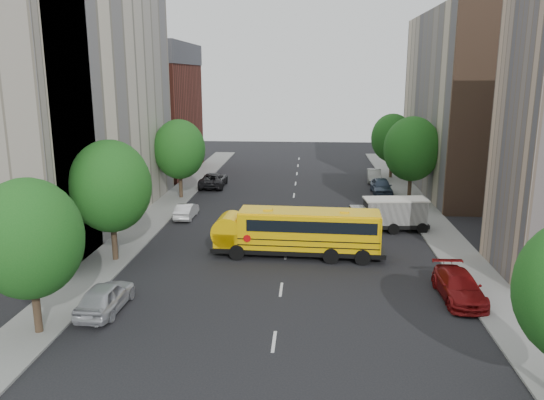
# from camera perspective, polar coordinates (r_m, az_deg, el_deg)

# --- Properties ---
(ground) EXTENTS (120.00, 120.00, 0.00)m
(ground) POSITION_cam_1_polar(r_m,az_deg,el_deg) (37.76, 1.64, -4.89)
(ground) COLOR black
(ground) RESTS_ON ground
(sidewalk_left) EXTENTS (3.00, 80.00, 0.12)m
(sidewalk_left) POSITION_cam_1_polar(r_m,az_deg,el_deg) (44.42, -13.08, -2.36)
(sidewalk_left) COLOR slate
(sidewalk_left) RESTS_ON ground
(sidewalk_right) EXTENTS (3.00, 80.00, 0.12)m
(sidewalk_right) POSITION_cam_1_polar(r_m,az_deg,el_deg) (43.66, 17.21, -2.89)
(sidewalk_right) COLOR slate
(sidewalk_right) RESTS_ON ground
(lane_markings) EXTENTS (0.15, 64.00, 0.01)m
(lane_markings) POSITION_cam_1_polar(r_m,az_deg,el_deg) (47.35, 2.16, -1.11)
(lane_markings) COLOR silver
(lane_markings) RESTS_ON ground
(building_left_cream) EXTENTS (10.00, 26.00, 20.00)m
(building_left_cream) POSITION_cam_1_polar(r_m,az_deg,el_deg) (46.18, -21.23, 10.21)
(building_left_cream) COLOR beige
(building_left_cream) RESTS_ON ground
(building_left_redbrick) EXTENTS (10.00, 15.00, 13.00)m
(building_left_redbrick) POSITION_cam_1_polar(r_m,az_deg,el_deg) (66.95, -13.01, 8.44)
(building_left_redbrick) COLOR maroon
(building_left_redbrick) RESTS_ON ground
(building_right_far) EXTENTS (10.00, 22.00, 18.00)m
(building_right_far) POSITION_cam_1_polar(r_m,az_deg,el_deg) (58.31, 20.83, 9.71)
(building_right_far) COLOR #C2B297
(building_right_far) RESTS_ON ground
(building_right_sidewall) EXTENTS (10.10, 0.30, 18.00)m
(building_right_sidewall) POSITION_cam_1_polar(r_m,az_deg,el_deg) (47.88, 24.56, 8.79)
(building_right_sidewall) COLOR brown
(building_right_sidewall) RESTS_ON ground
(street_tree_0) EXTENTS (4.80, 4.80, 7.41)m
(street_tree_0) POSITION_cam_1_polar(r_m,az_deg,el_deg) (26.14, -24.67, -3.81)
(street_tree_0) COLOR #38281C
(street_tree_0) RESTS_ON ground
(street_tree_1) EXTENTS (5.12, 5.12, 7.90)m
(street_tree_1) POSITION_cam_1_polar(r_m,az_deg,el_deg) (34.87, -16.98, 1.41)
(street_tree_1) COLOR #38281C
(street_tree_1) RESTS_ON ground
(street_tree_2) EXTENTS (4.99, 4.99, 7.71)m
(street_tree_2) POSITION_cam_1_polar(r_m,az_deg,el_deg) (51.84, -9.94, 5.39)
(street_tree_2) COLOR #38281C
(street_tree_2) RESTS_ON ground
(street_tree_4) EXTENTS (5.25, 5.25, 8.10)m
(street_tree_4) POSITION_cam_1_polar(r_m,az_deg,el_deg) (51.19, 14.82, 5.33)
(street_tree_4) COLOR #38281C
(street_tree_4) RESTS_ON ground
(street_tree_5) EXTENTS (4.86, 4.86, 7.51)m
(street_tree_5) POSITION_cam_1_polar(r_m,az_deg,el_deg) (62.97, 12.82, 6.52)
(street_tree_5) COLOR #38281C
(street_tree_5) RESTS_ON ground
(school_bus) EXTENTS (11.50, 3.26, 3.21)m
(school_bus) POSITION_cam_1_polar(r_m,az_deg,el_deg) (35.09, 2.66, -3.26)
(school_bus) COLOR black
(school_bus) RESTS_ON ground
(safari_truck) EXTENTS (6.16, 2.79, 2.55)m
(safari_truck) POSITION_cam_1_polar(r_m,az_deg,el_deg) (41.88, 12.50, -1.45)
(safari_truck) COLOR black
(safari_truck) RESTS_ON ground
(parked_car_0) EXTENTS (1.96, 4.59, 1.55)m
(parked_car_0) POSITION_cam_1_polar(r_m,az_deg,el_deg) (28.72, -17.50, -9.90)
(parked_car_0) COLOR #B2B3B9
(parked_car_0) RESTS_ON ground
(parked_car_1) EXTENTS (1.39, 3.90, 1.28)m
(parked_car_1) POSITION_cam_1_polar(r_m,az_deg,el_deg) (45.23, -9.19, -1.14)
(parked_car_1) COLOR silver
(parked_car_1) RESTS_ON ground
(parked_car_2) EXTENTS (2.69, 5.66, 1.56)m
(parked_car_2) POSITION_cam_1_polar(r_m,az_deg,el_deg) (57.45, -6.32, 2.18)
(parked_car_2) COLOR black
(parked_car_2) RESTS_ON ground
(parked_car_3) EXTENTS (2.18, 5.07, 1.46)m
(parked_car_3) POSITION_cam_1_polar(r_m,az_deg,el_deg) (30.51, 19.46, -8.75)
(parked_car_3) COLOR maroon
(parked_car_3) RESTS_ON ground
(parked_car_4) EXTENTS (1.95, 4.73, 1.60)m
(parked_car_4) POSITION_cam_1_polar(r_m,az_deg,el_deg) (54.75, 11.67, 1.45)
(parked_car_4) COLOR #34445B
(parked_car_4) RESTS_ON ground
(parked_car_5) EXTENTS (1.80, 4.37, 1.41)m
(parked_car_5) POSITION_cam_1_polar(r_m,az_deg,el_deg) (60.90, 10.91, 2.58)
(parked_car_5) COLOR gray
(parked_car_5) RESTS_ON ground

